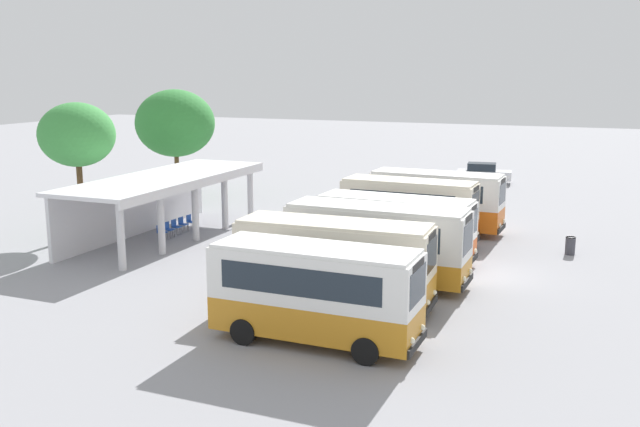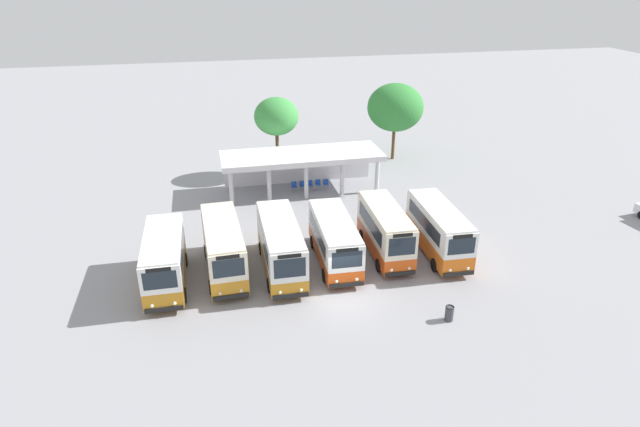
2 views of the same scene
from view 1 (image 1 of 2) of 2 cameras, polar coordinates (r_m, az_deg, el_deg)
ground_plane at (r=32.68m, az=13.12°, el=-4.79°), size 180.00×180.00×0.00m
city_bus_nearest_orange at (r=23.54m, az=-0.35°, el=-6.19°), size 2.41×7.06×3.32m
city_bus_second_in_row at (r=26.99m, az=1.16°, el=-3.81°), size 2.55×7.63×3.38m
city_bus_middle_cream at (r=30.10m, az=4.61°, el=-2.23°), size 2.44×7.82×3.39m
city_bus_fourth_amber at (r=33.56m, az=6.06°, el=-1.05°), size 2.58×7.49×3.14m
city_bus_fifth_blue at (r=37.01m, az=7.16°, el=0.32°), size 2.39×7.05×3.43m
city_bus_far_end_green at (r=40.30m, az=9.33°, el=1.13°), size 2.49×7.48×3.37m
parked_car_flank at (r=58.90m, az=12.99°, el=3.20°), size 2.27×4.44×1.62m
terminal_canopy at (r=39.47m, az=-12.89°, el=1.79°), size 13.83×4.72×3.40m
waiting_chair_end_by_column at (r=38.88m, az=-12.63°, el=-1.38°), size 0.45×0.45×0.86m
waiting_chair_second_from_end at (r=39.48m, az=-12.08°, el=-1.16°), size 0.45×0.45×0.86m
waiting_chair_middle_seat at (r=40.07m, az=-11.53°, el=-0.96°), size 0.45×0.45×0.86m
waiting_chair_fourth_seat at (r=40.66m, az=-10.98°, el=-0.76°), size 0.45×0.45×0.86m
waiting_chair_fifth_seat at (r=41.21m, az=-10.36°, el=-0.57°), size 0.45×0.45×0.86m
roadside_tree_behind_canopy at (r=40.37m, az=-18.94°, el=5.97°), size 4.05×4.05×7.30m
roadside_tree_east_of_canopy at (r=51.11m, az=-11.55°, el=7.11°), size 5.53×5.53×7.67m
litter_bin_apron at (r=37.24m, az=19.45°, el=-2.43°), size 0.49×0.49×0.90m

